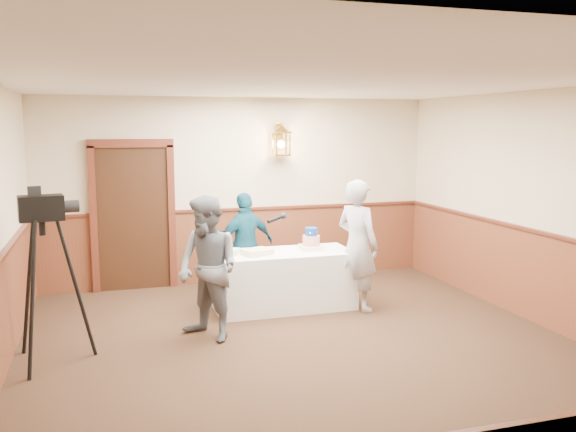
# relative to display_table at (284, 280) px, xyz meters

# --- Properties ---
(ground) EXTENTS (7.00, 7.00, 0.00)m
(ground) POSITION_rel_display_table_xyz_m (-0.22, -1.90, -0.38)
(ground) COLOR #312013
(ground) RESTS_ON ground
(room_shell) EXTENTS (6.02, 7.02, 2.81)m
(room_shell) POSITION_rel_display_table_xyz_m (-0.27, -1.45, 1.15)
(room_shell) COLOR beige
(room_shell) RESTS_ON ground
(display_table) EXTENTS (1.80, 0.80, 0.75)m
(display_table) POSITION_rel_display_table_xyz_m (0.00, 0.00, 0.00)
(display_table) COLOR white
(display_table) RESTS_ON ground
(tiered_cake) EXTENTS (0.31, 0.31, 0.29)m
(tiered_cake) POSITION_rel_display_table_xyz_m (0.39, 0.04, 0.49)
(tiered_cake) COLOR beige
(tiered_cake) RESTS_ON display_table
(sheet_cake_yellow) EXTENTS (0.43, 0.38, 0.07)m
(sheet_cake_yellow) POSITION_rel_display_table_xyz_m (-0.37, -0.08, 0.41)
(sheet_cake_yellow) COLOR #FFDC98
(sheet_cake_yellow) RESTS_ON display_table
(sheet_cake_green) EXTENTS (0.34, 0.30, 0.06)m
(sheet_cake_green) POSITION_rel_display_table_xyz_m (-0.72, 0.07, 0.41)
(sheet_cake_green) COLOR #A0DF9D
(sheet_cake_green) RESTS_ON display_table
(interviewer) EXTENTS (1.53, 1.04, 1.62)m
(interviewer) POSITION_rel_display_table_xyz_m (-1.14, -0.91, 0.44)
(interviewer) COLOR slate
(interviewer) RESTS_ON ground
(baker) EXTENTS (0.65, 0.74, 1.70)m
(baker) POSITION_rel_display_table_xyz_m (0.89, -0.36, 0.48)
(baker) COLOR #9F9EA3
(baker) RESTS_ON ground
(assistant_p) EXTENTS (0.92, 0.59, 1.46)m
(assistant_p) POSITION_rel_display_table_xyz_m (-0.33, 0.76, 0.35)
(assistant_p) COLOR navy
(assistant_p) RESTS_ON ground
(tv_camera_rig) EXTENTS (0.67, 0.62, 1.70)m
(tv_camera_rig) POSITION_rel_display_table_xyz_m (-2.80, -1.11, 0.39)
(tv_camera_rig) COLOR black
(tv_camera_rig) RESTS_ON ground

